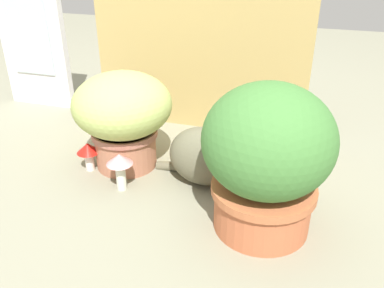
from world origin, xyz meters
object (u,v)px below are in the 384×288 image
Objects in this scene: grass_planter at (123,114)px; cat at (209,154)px; mushroom_ornament_red at (88,151)px; mushroom_ornament_pink at (120,164)px; leafy_planter at (267,157)px.

grass_planter is 1.00× the size of cat.
cat reaches higher than mushroom_ornament_red.
mushroom_ornament_pink is at bearing -70.78° from grass_planter.
grass_planter is 0.36m from cat.
grass_planter is 0.21m from mushroom_ornament_pink.
grass_planter is at bearing 33.94° from mushroom_ornament_red.
mushroom_ornament_pink is (-0.29, -0.13, -0.02)m from cat.
mushroom_ornament_red is at bearing -174.82° from cat.
leafy_planter is 0.32m from cat.
mushroom_ornament_red is (-0.12, -0.08, -0.13)m from grass_planter.
mushroom_ornament_pink is at bearing -25.91° from mushroom_ornament_red.
leafy_planter is 3.28× the size of mushroom_ornament_pink.
leafy_planter is at bearing -21.70° from grass_planter.
grass_planter reaches higher than mushroom_ornament_pink.
mushroom_ornament_red is at bearing 168.06° from leafy_planter.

